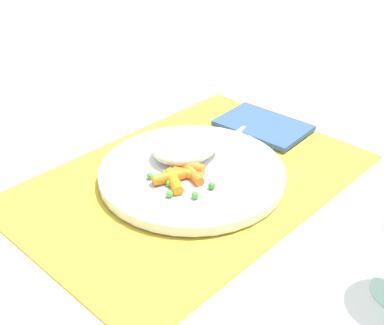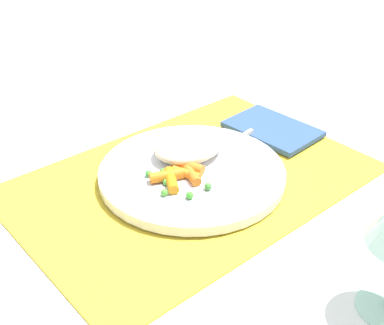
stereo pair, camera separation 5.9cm
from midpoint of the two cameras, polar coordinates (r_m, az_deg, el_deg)
name	(u,v)px [view 1 (the left image)]	position (r m, az deg, el deg)	size (l,w,h in m)	color
ground_plane	(192,181)	(0.73, -2.33, -2.08)	(2.40, 2.40, 0.00)	white
placemat	(192,179)	(0.72, -2.34, -1.89)	(0.49, 0.33, 0.01)	gold
plate	(192,173)	(0.72, -2.35, -1.22)	(0.26, 0.26, 0.01)	white
rice_mound	(186,146)	(0.74, -2.97, 1.79)	(0.11, 0.09, 0.03)	beige
carrot_portion	(182,174)	(0.69, -3.62, -1.35)	(0.08, 0.06, 0.02)	orange
pea_scatter	(177,182)	(0.68, -4.21, -2.29)	(0.07, 0.09, 0.01)	green
fork	(204,158)	(0.73, -1.01, 0.42)	(0.19, 0.04, 0.01)	#BBBBBB
napkin	(263,125)	(0.85, 5.92, 4.08)	(0.10, 0.14, 0.01)	#33518C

